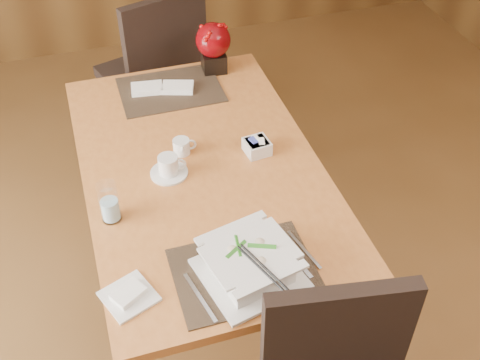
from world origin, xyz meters
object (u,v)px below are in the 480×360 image
object	(u,v)px
creamer_jug	(181,147)
far_chair	(157,68)
dining_table	(202,184)
soup_setting	(250,264)
sugar_caddy	(257,147)
berry_decor	(213,44)
coffee_cup	(169,167)
water_glass	(109,202)
bread_plate	(129,296)

from	to	relation	value
creamer_jug	far_chair	bearing A→B (deg)	89.00
far_chair	dining_table	bearing A→B (deg)	70.99
dining_table	soup_setting	world-z (taller)	soup_setting
creamer_jug	sugar_caddy	bearing A→B (deg)	-13.09
soup_setting	creamer_jug	xyz separation A→B (m)	(-0.06, 0.67, -0.03)
berry_decor	soup_setting	bearing A→B (deg)	-100.25
coffee_cup	far_chair	distance (m)	1.09
water_glass	sugar_caddy	world-z (taller)	water_glass
berry_decor	far_chair	bearing A→B (deg)	118.10
coffee_cup	berry_decor	xyz separation A→B (m)	(0.36, 0.67, 0.10)
soup_setting	creamer_jug	world-z (taller)	soup_setting
coffee_cup	water_glass	size ratio (longest dim) A/B	0.91
dining_table	far_chair	distance (m)	1.05
water_glass	sugar_caddy	xyz separation A→B (m)	(0.60, 0.20, -0.05)
soup_setting	berry_decor	bearing A→B (deg)	67.02
coffee_cup	bread_plate	bearing A→B (deg)	-114.50
sugar_caddy	bread_plate	xyz separation A→B (m)	(-0.60, -0.55, -0.02)
dining_table	water_glass	size ratio (longest dim) A/B	9.46
dining_table	water_glass	bearing A→B (deg)	-153.78
bread_plate	far_chair	xyz separation A→B (m)	(0.39, 1.59, -0.18)
berry_decor	bread_plate	size ratio (longest dim) A/B	1.61
coffee_cup	far_chair	bearing A→B (deg)	81.83
coffee_cup	berry_decor	size ratio (longest dim) A/B	0.60
coffee_cup	water_glass	distance (m)	0.30
sugar_caddy	bread_plate	world-z (taller)	sugar_caddy
sugar_caddy	water_glass	bearing A→B (deg)	-161.80
creamer_jug	berry_decor	world-z (taller)	berry_decor
dining_table	coffee_cup	size ratio (longest dim) A/B	10.42
sugar_caddy	dining_table	bearing A→B (deg)	-176.13
water_glass	sugar_caddy	bearing A→B (deg)	18.20
sugar_caddy	soup_setting	bearing A→B (deg)	-110.58
bread_plate	sugar_caddy	bearing A→B (deg)	42.68
creamer_jug	bread_plate	world-z (taller)	creamer_jug
water_glass	creamer_jug	world-z (taller)	water_glass
coffee_cup	sugar_caddy	xyz separation A→B (m)	(0.36, 0.02, -0.01)
dining_table	sugar_caddy	size ratio (longest dim) A/B	16.15
creamer_jug	bread_plate	xyz separation A→B (m)	(-0.32, -0.64, -0.03)
soup_setting	coffee_cup	bearing A→B (deg)	91.23
berry_decor	bread_plate	distance (m)	1.35
coffee_cup	creamer_jug	world-z (taller)	coffee_cup
sugar_caddy	bread_plate	size ratio (longest dim) A/B	0.63
sugar_caddy	berry_decor	world-z (taller)	berry_decor
soup_setting	creamer_jug	size ratio (longest dim) A/B	4.09
dining_table	creamer_jug	bearing A→B (deg)	117.65
soup_setting	water_glass	distance (m)	0.54
soup_setting	far_chair	distance (m)	1.64
dining_table	coffee_cup	xyz separation A→B (m)	(-0.13, -0.01, 0.13)
sugar_caddy	far_chair	bearing A→B (deg)	101.34
bread_plate	far_chair	distance (m)	1.65
water_glass	bread_plate	distance (m)	0.36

